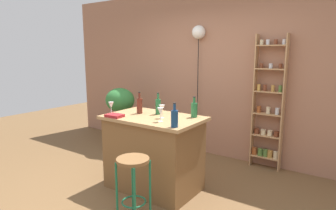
{
  "coord_description": "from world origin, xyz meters",
  "views": [
    {
      "loc": [
        2.16,
        -2.5,
        1.75
      ],
      "look_at": [
        0.05,
        0.55,
        1.07
      ],
      "focal_mm": 30.78,
      "sensor_mm": 36.0,
      "label": 1
    }
  ],
  "objects": [
    {
      "name": "wine_glass_center",
      "position": [
        0.23,
        0.13,
        1.07
      ],
      "size": [
        0.07,
        0.07,
        0.16
      ],
      "color": "silver",
      "rests_on": "kitchen_counter"
    },
    {
      "name": "bottle_soda_blue",
      "position": [
        0.44,
        0.55,
        1.05
      ],
      "size": [
        0.08,
        0.08,
        0.26
      ],
      "color": "#236638",
      "rests_on": "kitchen_counter"
    },
    {
      "name": "ground",
      "position": [
        0.0,
        0.0,
        0.0
      ],
      "size": [
        12.0,
        12.0,
        0.0
      ],
      "primitive_type": "plane",
      "color": "brown"
    },
    {
      "name": "plant_stool",
      "position": [
        -1.45,
        1.2,
        0.19
      ],
      "size": [
        0.29,
        0.29,
        0.38
      ],
      "primitive_type": "cylinder",
      "color": "#2D2823",
      "rests_on": "ground"
    },
    {
      "name": "bar_stool",
      "position": [
        0.3,
        -0.44,
        0.52
      ],
      "size": [
        0.34,
        0.34,
        0.7
      ],
      "color": "#196642",
      "rests_on": "ground"
    },
    {
      "name": "bottle_vinegar",
      "position": [
        0.51,
        0.01,
        1.06
      ],
      "size": [
        0.08,
        0.08,
        0.27
      ],
      "color": "navy",
      "rests_on": "kitchen_counter"
    },
    {
      "name": "potted_plant",
      "position": [
        -1.45,
        1.2,
        0.87
      ],
      "size": [
        0.54,
        0.49,
        0.75
      ],
      "color": "#935B3D",
      "rests_on": "plant_stool"
    },
    {
      "name": "bottle_olive_oil",
      "position": [
        -0.03,
        0.44,
        1.06
      ],
      "size": [
        0.07,
        0.07,
        0.28
      ],
      "color": "#236638",
      "rests_on": "kitchen_counter"
    },
    {
      "name": "bottle_wine_red",
      "position": [
        -0.27,
        0.35,
        1.07
      ],
      "size": [
        0.08,
        0.08,
        0.29
      ],
      "color": "#5B2319",
      "rests_on": "kitchen_counter"
    },
    {
      "name": "kitchen_counter",
      "position": [
        0.0,
        0.3,
        0.48
      ],
      "size": [
        1.23,
        0.77,
        0.96
      ],
      "color": "brown",
      "rests_on": "ground"
    },
    {
      "name": "spice_shelf",
      "position": [
        0.99,
        1.81,
        0.92
      ],
      "size": [
        0.45,
        0.14,
        2.02
      ],
      "color": "tan",
      "rests_on": "ground"
    },
    {
      "name": "pendant_globe_light",
      "position": [
        -0.22,
        1.84,
        2.06
      ],
      "size": [
        0.23,
        0.23,
        2.2
      ],
      "color": "black",
      "rests_on": "ground"
    },
    {
      "name": "wine_glass_right",
      "position": [
        -0.53,
        0.09,
        1.07
      ],
      "size": [
        0.07,
        0.07,
        0.16
      ],
      "color": "silver",
      "rests_on": "kitchen_counter"
    },
    {
      "name": "cookbook",
      "position": [
        -0.38,
        0.0,
        0.97
      ],
      "size": [
        0.22,
        0.16,
        0.03
      ],
      "primitive_type": "cube",
      "rotation": [
        0.0,
        0.0,
        0.05
      ],
      "color": "maroon",
      "rests_on": "kitchen_counter"
    },
    {
      "name": "back_wall",
      "position": [
        0.0,
        1.95,
        1.4
      ],
      "size": [
        6.4,
        0.1,
        2.8
      ],
      "primitive_type": "cube",
      "color": "#9E6B51",
      "rests_on": "ground"
    },
    {
      "name": "wine_glass_left",
      "position": [
        0.14,
        0.29,
        1.07
      ],
      "size": [
        0.07,
        0.07,
        0.16
      ],
      "color": "silver",
      "rests_on": "kitchen_counter"
    }
  ]
}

